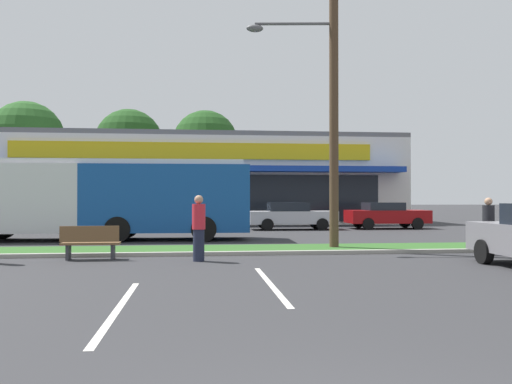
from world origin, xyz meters
name	(u,v)px	position (x,y,z in m)	size (l,w,h in m)	color
grass_median	(232,249)	(0.00, 14.00, 0.06)	(56.00, 2.20, 0.12)	#2D5B23
curb_lip	(234,253)	(0.00, 12.78, 0.06)	(56.00, 0.24, 0.12)	#99968C
parking_stripe_1	(119,308)	(-2.33, 5.34, 0.00)	(0.12, 4.80, 0.01)	silver
parking_stripe_2	(270,284)	(0.36, 7.36, 0.00)	(0.12, 4.80, 0.01)	silver
storefront_building	(196,180)	(-1.22, 35.36, 2.97)	(27.72, 12.06, 5.94)	silver
tree_left	(26,138)	(-15.34, 43.48, 6.68)	(6.19, 6.19, 9.80)	#473323
tree_mid_left	(129,143)	(-7.35, 47.06, 6.77)	(6.17, 6.17, 9.87)	#473323
tree_mid	(205,144)	(-0.41, 42.78, 6.35)	(5.62, 5.62, 9.18)	#473323
utility_pole	(330,82)	(3.22, 13.92, 5.53)	(3.08, 2.40, 10.37)	#4C3826
city_bus	(100,197)	(-5.04, 19.11, 1.77)	(12.17, 2.89, 3.25)	#144793
bus_stop_bench	(90,242)	(-4.06, 12.07, 0.50)	(1.60, 0.45, 0.95)	brown
car_1	(23,216)	(-9.97, 25.26, 0.81)	(4.61, 1.94, 1.59)	#9E998C
car_2	(291,216)	(3.96, 25.33, 0.76)	(4.71, 1.86, 1.46)	#B7B7BC
car_3	(386,215)	(9.37, 25.61, 0.76)	(4.44, 2.01, 1.46)	maroon
pedestrian_by_pole	(489,226)	(7.64, 12.02, 0.87)	(0.35, 0.35, 1.73)	black
pedestrian_mid	(199,228)	(-1.06, 11.42, 0.91)	(0.36, 0.36, 1.80)	#1E2338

